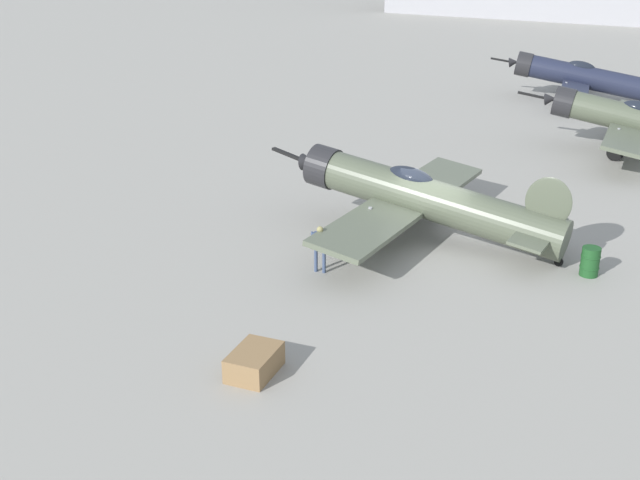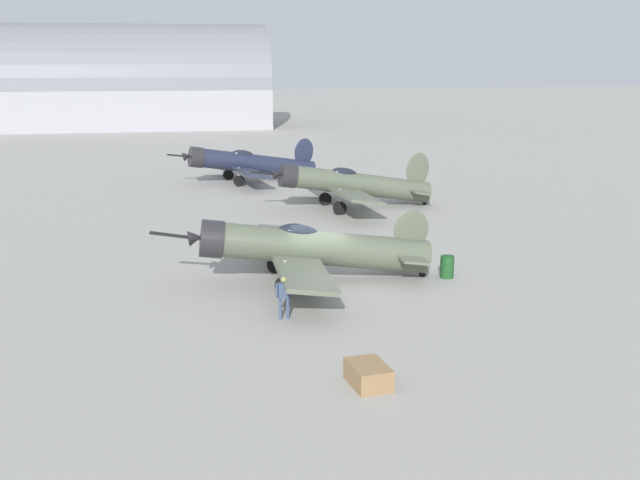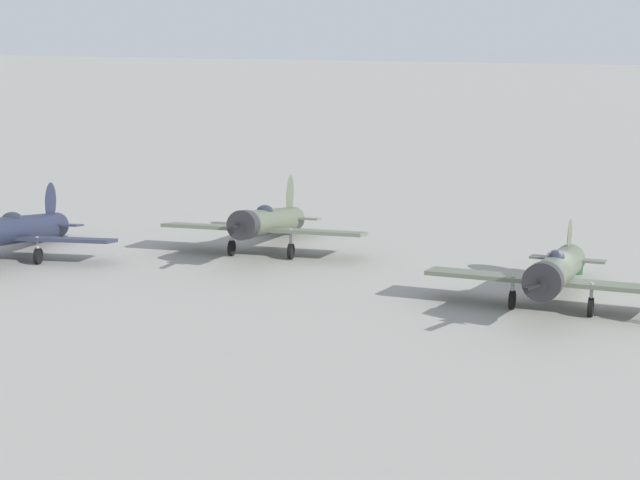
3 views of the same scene
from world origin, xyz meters
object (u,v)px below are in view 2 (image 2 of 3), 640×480
(airplane_far_line, at_px, (249,163))
(fuel_drum, at_px, (447,267))
(airplane_mid_apron, at_px, (351,184))
(ground_crew_mechanic, at_px, (284,294))
(airplane_foreground, at_px, (308,248))
(equipment_crate, at_px, (368,375))

(airplane_far_line, height_order, fuel_drum, airplane_far_line)
(airplane_mid_apron, height_order, airplane_far_line, airplane_mid_apron)
(fuel_drum, bearing_deg, ground_crew_mechanic, -63.72)
(airplane_mid_apron, xyz_separation_m, fuel_drum, (15.57, 0.26, -1.10))
(airplane_foreground, bearing_deg, fuel_drum, 177.74)
(airplane_mid_apron, relative_size, equipment_crate, 7.35)
(airplane_mid_apron, bearing_deg, fuel_drum, 87.24)
(equipment_crate, relative_size, fuel_drum, 1.66)
(airplane_mid_apron, distance_m, airplane_far_line, 12.65)
(airplane_mid_apron, bearing_deg, airplane_foreground, 65.71)
(ground_crew_mechanic, bearing_deg, equipment_crate, -173.97)
(airplane_foreground, xyz_separation_m, airplane_mid_apron, (-15.07, 5.66, 0.08))
(airplane_far_line, bearing_deg, fuel_drum, 91.88)
(ground_crew_mechanic, relative_size, equipment_crate, 1.00)
(equipment_crate, bearing_deg, fuel_drum, 147.84)
(airplane_foreground, bearing_deg, airplane_mid_apron, -108.09)
(airplane_foreground, distance_m, ground_crew_mechanic, 4.62)
(airplane_mid_apron, height_order, fuel_drum, airplane_mid_apron)
(airplane_foreground, xyz_separation_m, airplane_far_line, (-26.75, 0.79, -0.08))
(airplane_foreground, bearing_deg, equipment_crate, 90.89)
(fuel_drum, bearing_deg, airplane_far_line, -169.34)
(ground_crew_mechanic, bearing_deg, airplane_far_line, -11.62)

